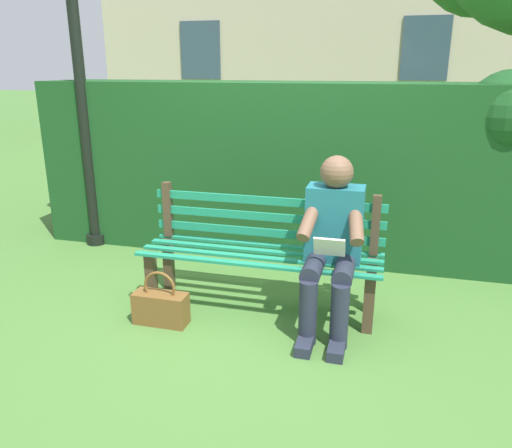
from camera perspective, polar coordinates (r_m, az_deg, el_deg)
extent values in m
plane|color=#477533|center=(3.76, 0.40, -9.54)|extent=(60.00, 60.00, 0.00)
cube|color=#4C3828|center=(3.43, 12.80, -8.92)|extent=(0.07, 0.07, 0.41)
cube|color=#4C3828|center=(3.80, -11.90, -6.17)|extent=(0.07, 0.07, 0.41)
cube|color=#4C3828|center=(3.71, 13.03, -6.84)|extent=(0.07, 0.07, 0.41)
cube|color=#4C3828|center=(4.05, -9.97, -4.51)|extent=(0.07, 0.07, 0.41)
cube|color=#1E8460|center=(3.77, 1.19, -2.42)|extent=(1.74, 0.06, 0.02)
cube|color=#1E8460|center=(3.65, 0.68, -3.13)|extent=(1.74, 0.06, 0.02)
cube|color=#1E8460|center=(3.52, 0.13, -3.88)|extent=(1.74, 0.06, 0.02)
cube|color=#1E8460|center=(3.40, -0.45, -4.69)|extent=(1.74, 0.06, 0.02)
cube|color=#4C3828|center=(3.59, 13.54, -0.13)|extent=(0.06, 0.06, 0.43)
cube|color=#4C3828|center=(3.95, -10.07, 1.68)|extent=(0.06, 0.06, 0.43)
cube|color=#1E8460|center=(3.73, 1.17, -0.98)|extent=(1.74, 0.02, 0.06)
cube|color=#1E8460|center=(3.69, 1.18, 0.84)|extent=(1.74, 0.02, 0.06)
cube|color=#1E8460|center=(3.66, 1.19, 2.69)|extent=(1.74, 0.02, 0.06)
cube|color=#1E6672|center=(3.43, 8.99, 0.06)|extent=(0.38, 0.22, 0.52)
sphere|color=brown|center=(3.32, 9.24, 5.88)|extent=(0.22, 0.22, 0.22)
cylinder|color=#232838|center=(3.31, 10.11, -5.10)|extent=(0.13, 0.42, 0.13)
cylinder|color=#232838|center=(3.32, 6.67, -4.80)|extent=(0.13, 0.42, 0.13)
cylinder|color=#232838|center=(3.22, 9.53, -10.41)|extent=(0.12, 0.12, 0.43)
cylinder|color=#232838|center=(3.24, 5.96, -10.07)|extent=(0.12, 0.12, 0.43)
cube|color=#232838|center=(3.24, 9.22, -13.91)|extent=(0.10, 0.24, 0.07)
cube|color=#232838|center=(3.26, 5.62, -13.54)|extent=(0.10, 0.24, 0.07)
cylinder|color=brown|center=(3.27, 11.38, 0.17)|extent=(0.14, 0.32, 0.26)
cylinder|color=brown|center=(3.30, 6.18, 0.57)|extent=(0.14, 0.32, 0.26)
cube|color=white|center=(3.21, 8.41, -2.61)|extent=(0.20, 0.07, 0.13)
cube|color=#19471E|center=(4.71, 6.65, 6.18)|extent=(5.25, 0.79, 1.58)
sphere|color=#19471E|center=(4.56, 27.04, 11.10)|extent=(0.71, 0.71, 0.71)
sphere|color=#19471E|center=(5.07, -8.20, 12.36)|extent=(0.63, 0.63, 0.63)
cube|color=#334756|center=(10.76, 18.86, 18.51)|extent=(0.90, 0.04, 1.20)
cube|color=#334756|center=(11.51, -6.39, 19.17)|extent=(0.90, 0.04, 1.20)
cube|color=brown|center=(3.56, -10.85, -9.48)|extent=(0.38, 0.15, 0.22)
torus|color=brown|center=(3.49, -11.00, -7.11)|extent=(0.23, 0.02, 0.23)
cylinder|color=black|center=(5.29, -17.83, -1.61)|extent=(0.19, 0.19, 0.10)
cylinder|color=black|center=(5.03, -19.42, 14.32)|extent=(0.10, 0.10, 3.02)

